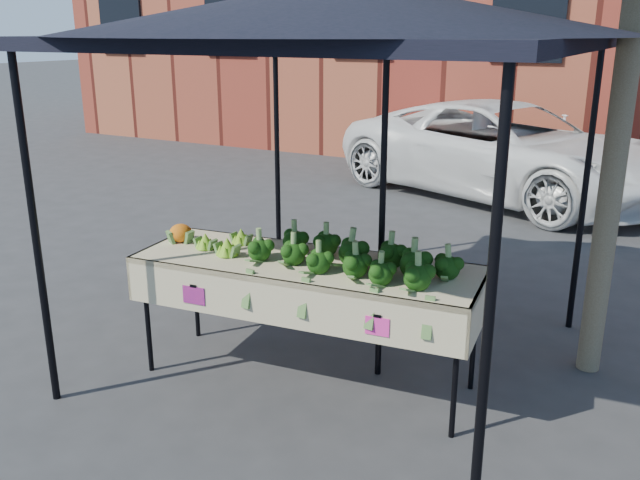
{
  "coord_description": "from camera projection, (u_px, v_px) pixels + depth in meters",
  "views": [
    {
      "loc": [
        2.02,
        -3.85,
        2.41
      ],
      "look_at": [
        -0.13,
        0.12,
        1.0
      ],
      "focal_mm": 37.74,
      "sensor_mm": 36.0,
      "label": 1
    }
  ],
  "objects": [
    {
      "name": "romanesco_cluster",
      "position": [
        225.0,
        237.0,
        4.87
      ],
      "size": [
        0.4,
        0.44,
        0.17
      ],
      "primitive_type": "ellipsoid",
      "color": "#8FBE31",
      "rests_on": "table"
    },
    {
      "name": "vehicle",
      "position": [
        516.0,
        21.0,
        9.46
      ],
      "size": [
        2.14,
        2.69,
        5.08
      ],
      "primitive_type": "imported",
      "rotation": [
        0.0,
        0.0,
        1.21
      ],
      "color": "white",
      "rests_on": "ground"
    },
    {
      "name": "ground",
      "position": [
        328.0,
        378.0,
        4.87
      ],
      "size": [
        90.0,
        90.0,
        0.0
      ],
      "primitive_type": "plane",
      "color": "#2E2E30"
    },
    {
      "name": "canopy",
      "position": [
        342.0,
        184.0,
        4.76
      ],
      "size": [
        3.16,
        3.16,
        2.74
      ],
      "primitive_type": null,
      "color": "black",
      "rests_on": "ground"
    },
    {
      "name": "broccoli_heap",
      "position": [
        351.0,
        252.0,
        4.44
      ],
      "size": [
        1.44,
        0.54,
        0.22
      ],
      "primitive_type": "ellipsoid",
      "color": "black",
      "rests_on": "table"
    },
    {
      "name": "cauliflower_pair",
      "position": [
        181.0,
        232.0,
        5.01
      ],
      "size": [
        0.17,
        0.17,
        0.15
      ],
      "primitive_type": "ellipsoid",
      "color": "orange",
      "rests_on": "table"
    },
    {
      "name": "table",
      "position": [
        306.0,
        322.0,
        4.73
      ],
      "size": [
        2.47,
        1.04,
        0.9
      ],
      "color": "beige",
      "rests_on": "ground"
    },
    {
      "name": "street_tree",
      "position": [
        631.0,
        37.0,
        4.33
      ],
      "size": [
        2.41,
        2.41,
        4.74
      ],
      "primitive_type": null,
      "color": "#1E4C14",
      "rests_on": "ground"
    }
  ]
}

